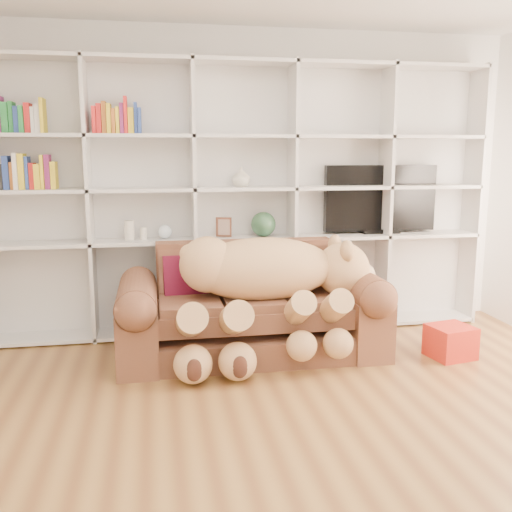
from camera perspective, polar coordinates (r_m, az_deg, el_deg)
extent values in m
plane|color=brown|center=(3.24, 5.66, -19.76)|extent=(5.00, 5.00, 0.00)
cube|color=white|center=(5.25, -1.57, 7.46)|extent=(5.00, 0.02, 2.70)
cube|color=silver|center=(5.23, -1.51, 5.80)|extent=(4.40, 0.03, 2.40)
cube|color=silver|center=(5.03, -16.30, 5.20)|extent=(0.03, 0.35, 2.40)
cube|color=silver|center=(5.02, -6.22, 5.55)|extent=(0.03, 0.35, 2.40)
cube|color=silver|center=(5.15, 3.63, 5.72)|extent=(0.03, 0.35, 2.40)
cube|color=silver|center=(5.43, 12.73, 5.72)|extent=(0.03, 0.35, 2.40)
cube|color=silver|center=(5.83, 20.76, 5.61)|extent=(0.03, 0.35, 2.40)
cube|color=silver|center=(5.30, -1.18, -7.06)|extent=(4.40, 0.35, 0.03)
cube|color=silver|center=(5.11, -1.22, 1.74)|extent=(4.40, 0.35, 0.03)
cube|color=silver|center=(5.06, -1.24, 6.78)|extent=(4.40, 0.35, 0.03)
cube|color=silver|center=(5.05, -1.26, 11.88)|extent=(4.40, 0.35, 0.03)
cube|color=silver|center=(5.10, -1.28, 18.85)|extent=(4.40, 0.35, 0.03)
cube|color=brown|center=(4.66, -0.42, -8.58)|extent=(2.00, 0.81, 0.21)
cube|color=brown|center=(4.55, -0.39, -4.91)|extent=(1.49, 0.67, 0.29)
cube|color=brown|center=(4.86, -1.15, -1.47)|extent=(1.49, 0.19, 0.52)
cube|color=brown|center=(4.55, -11.69, -7.18)|extent=(0.30, 0.91, 0.52)
cube|color=brown|center=(4.84, 10.15, -6.07)|extent=(0.30, 0.91, 0.52)
cylinder|color=brown|center=(4.48, -11.82, -3.99)|extent=(0.30, 0.86, 0.30)
cylinder|color=brown|center=(4.77, 10.25, -3.05)|extent=(0.30, 0.86, 0.30)
ellipsoid|color=tan|center=(4.47, 0.71, -1.29)|extent=(1.15, 0.55, 0.49)
sphere|color=tan|center=(4.40, -4.86, -0.86)|extent=(0.43, 0.43, 0.43)
sphere|color=tan|center=(4.64, 8.65, -1.34)|extent=(0.43, 0.43, 0.43)
sphere|color=beige|center=(4.71, 10.57, -1.97)|extent=(0.22, 0.22, 0.22)
sphere|color=#3D1F15|center=(4.74, 11.51, -2.04)|extent=(0.07, 0.07, 0.07)
ellipsoid|color=tan|center=(4.46, 9.10, 0.49)|extent=(0.10, 0.17, 0.17)
ellipsoid|color=tan|center=(4.74, 7.89, 1.12)|extent=(0.10, 0.17, 0.17)
sphere|color=tan|center=(4.37, -6.69, 0.22)|extent=(0.15, 0.15, 0.15)
cylinder|color=tan|center=(4.28, 4.09, -5.51)|extent=(0.19, 0.53, 0.39)
cylinder|color=tan|center=(4.36, 7.63, -5.30)|extent=(0.19, 0.53, 0.39)
cylinder|color=tan|center=(4.18, -6.56, -6.54)|extent=(0.22, 0.61, 0.45)
cylinder|color=tan|center=(4.20, -2.23, -6.36)|extent=(0.22, 0.61, 0.45)
sphere|color=tan|center=(4.19, 4.62, -8.99)|extent=(0.23, 0.23, 0.23)
sphere|color=tan|center=(4.27, 8.26, -8.71)|extent=(0.23, 0.23, 0.23)
sphere|color=tan|center=(4.10, -6.33, -10.66)|extent=(0.28, 0.28, 0.28)
sphere|color=tan|center=(4.13, -1.88, -10.44)|extent=(0.28, 0.28, 0.28)
cube|color=#5C0F27|center=(4.64, -7.09, -2.10)|extent=(0.36, 0.22, 0.37)
cube|color=red|center=(4.85, 18.87, -8.10)|extent=(0.37, 0.36, 0.26)
cube|color=black|center=(5.47, 12.31, 5.68)|extent=(1.07, 0.08, 0.61)
cube|color=black|center=(5.50, 12.18, 2.50)|extent=(0.36, 0.18, 0.04)
cube|color=brown|center=(5.07, -3.24, 2.91)|extent=(0.14, 0.07, 0.17)
sphere|color=#295033|center=(5.12, 0.73, 3.19)|extent=(0.22, 0.22, 0.22)
cylinder|color=beige|center=(5.04, -12.55, 2.52)|extent=(0.09, 0.09, 0.17)
cylinder|color=beige|center=(5.04, -11.18, 2.21)|extent=(0.06, 0.06, 0.11)
sphere|color=white|center=(5.04, -9.09, 2.42)|extent=(0.12, 0.12, 0.12)
imported|color=beige|center=(5.05, -1.50, 7.91)|extent=(0.18, 0.18, 0.17)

